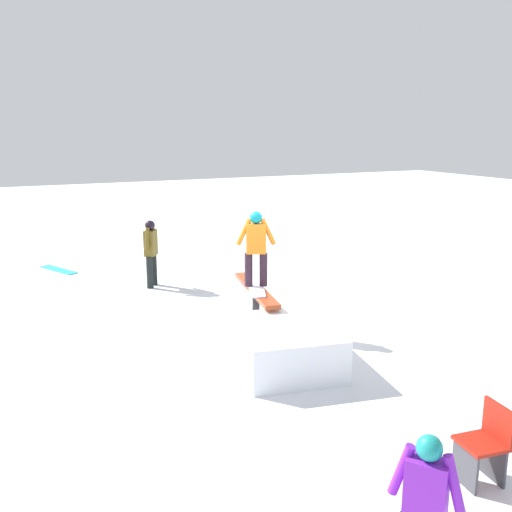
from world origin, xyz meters
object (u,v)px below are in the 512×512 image
main_rider_on_rail (256,250)px  bystander_brown (151,250)px  loose_snowboard_cyan (59,270)px  bystander_purple (425,506)px  rail_feature (256,294)px  folding_chair (485,446)px

main_rider_on_rail → bystander_brown: bearing=37.3°
bystander_brown → loose_snowboard_cyan: (2.62, 1.85, -0.89)m
main_rider_on_rail → bystander_purple: (-6.22, 1.45, -0.75)m
bystander_brown → rail_feature: bearing=49.6°
loose_snowboard_cyan → main_rider_on_rail: bearing=-1.7°
rail_feature → main_rider_on_rail: bearing=0.0°
folding_chair → main_rider_on_rail: bearing=-171.0°
loose_snowboard_cyan → folding_chair: bearing=-11.3°
folding_chair → bystander_brown: bearing=-165.5°
rail_feature → main_rider_on_rail: size_ratio=1.61×
rail_feature → loose_snowboard_cyan: bearing=34.6°
loose_snowboard_cyan → folding_chair: 12.07m
rail_feature → loose_snowboard_cyan: (6.34, 2.84, -0.68)m
bystander_purple → rail_feature: bearing=-49.2°
main_rider_on_rail → folding_chair: size_ratio=1.63×
rail_feature → bystander_brown: size_ratio=1.44×
bystander_purple → loose_snowboard_cyan: (12.56, 1.40, -0.78)m
bystander_brown → loose_snowboard_cyan: bystander_brown is taller
bystander_purple → bystander_brown: 9.95m
main_rider_on_rail → loose_snowboard_cyan: bearing=46.4°
main_rider_on_rail → folding_chair: main_rider_on_rail is taller
main_rider_on_rail → bystander_purple: bearing=-170.8°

